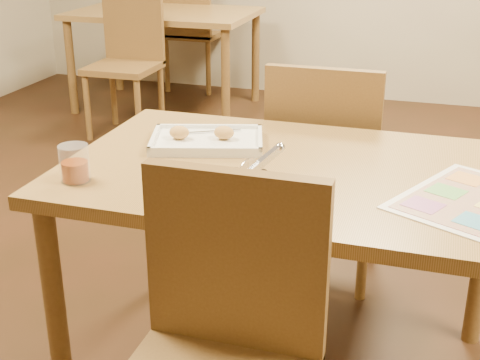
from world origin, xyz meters
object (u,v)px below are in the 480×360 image
(dining_table, at_px, (288,194))
(menu, at_px, (471,199))
(bg_chair_near, at_px, (129,47))
(pizza, at_px, (241,190))
(plate, at_px, (240,195))
(glass_tumbler, at_px, (75,166))
(pizza_cutter, at_px, (260,164))
(appetizer_tray, at_px, (206,141))
(chair_near, at_px, (223,327))
(bg_table, at_px, (165,23))
(bg_chair_far, at_px, (190,22))
(chair_far, at_px, (325,150))

(dining_table, relative_size, menu, 3.11)
(bg_chair_near, relative_size, pizza, 1.90)
(bg_chair_near, relative_size, plate, 1.84)
(pizza, distance_m, glass_tumbler, 0.47)
(pizza_cutter, relative_size, glass_tumbler, 1.35)
(dining_table, height_order, pizza, pizza)
(pizza_cutter, xyz_separation_m, appetizer_tray, (-0.27, 0.32, -0.07))
(chair_near, xyz_separation_m, bg_chair_near, (-1.60, 2.80, 0.00))
(bg_table, bearing_deg, chair_near, -64.81)
(glass_tumbler, bearing_deg, pizza, 1.59)
(bg_table, height_order, bg_chair_near, bg_chair_near)
(dining_table, bearing_deg, appetizer_tray, 159.39)
(bg_chair_near, distance_m, appetizer_tray, 2.47)
(bg_table, distance_m, pizza, 3.43)
(pizza, relative_size, glass_tumbler, 2.41)
(bg_table, distance_m, menu, 3.57)
(bg_chair_near, bearing_deg, bg_chair_far, 90.00)
(dining_table, relative_size, glass_tumbler, 12.68)
(plate, relative_size, appetizer_tray, 0.64)
(chair_near, distance_m, chair_far, 1.20)
(dining_table, bearing_deg, plate, -105.44)
(chair_far, xyz_separation_m, pizza_cutter, (-0.03, -0.81, 0.24))
(chair_far, relative_size, plate, 1.84)
(appetizer_tray, bearing_deg, bg_chair_near, 122.01)
(bg_table, distance_m, plate, 3.42)
(menu, bearing_deg, pizza, -163.06)
(pizza, bearing_deg, bg_table, 116.63)
(chair_far, relative_size, bg_chair_far, 1.00)
(bg_chair_far, xyz_separation_m, appetizer_tray, (1.30, -3.19, 0.17))
(chair_near, bearing_deg, bg_table, 115.19)
(pizza_cutter, bearing_deg, pizza, 174.88)
(bg_chair_near, xyz_separation_m, bg_chair_far, (0.00, 1.10, 0.00))
(bg_chair_far, bearing_deg, chair_far, 120.65)
(bg_chair_near, height_order, glass_tumbler, bg_chair_near)
(menu, bearing_deg, dining_table, 169.71)
(dining_table, bearing_deg, chair_near, -90.00)
(dining_table, height_order, bg_chair_near, bg_chair_near)
(bg_chair_far, relative_size, pizza, 1.90)
(menu, bearing_deg, bg_chair_near, 132.54)
(bg_chair_near, distance_m, glass_tumbler, 2.70)
(chair_far, xyz_separation_m, plate, (-0.07, -0.86, 0.16))
(chair_far, height_order, bg_table, chair_far)
(chair_far, distance_m, menu, 0.87)
(chair_near, distance_m, pizza_cutter, 0.46)
(chair_near, distance_m, menu, 0.73)
(bg_table, bearing_deg, pizza, -63.37)
(chair_near, relative_size, bg_chair_far, 1.00)
(bg_chair_far, xyz_separation_m, pizza_cutter, (1.57, -3.51, 0.24))
(pizza_cutter, relative_size, appetizer_tray, 0.35)
(dining_table, bearing_deg, menu, -10.29)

